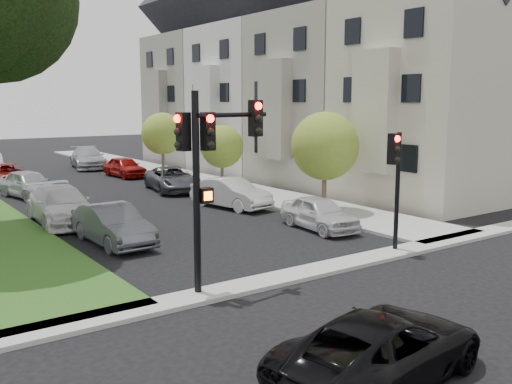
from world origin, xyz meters
TOP-DOWN VIEW (x-y plane):
  - ground at (0.00, 0.00)m, footprint 140.00×140.00m
  - sidewalk_right at (6.75, 24.00)m, footprint 3.50×44.00m
  - sidewalk_cross at (0.00, 2.00)m, footprint 60.00×1.00m
  - house_a at (12.45, 8.00)m, footprint 7.70×7.55m
  - house_b at (12.45, 15.50)m, footprint 7.70×7.55m
  - house_c at (12.45, 23.00)m, footprint 7.70×7.55m
  - house_d at (12.45, 30.50)m, footprint 7.70×7.55m
  - small_tree_a at (6.20, 8.53)m, footprint 3.02×3.02m
  - small_tree_b at (6.20, 17.12)m, footprint 2.44×2.44m
  - small_tree_c at (6.20, 24.64)m, footprint 2.81×2.81m
  - traffic_signal_main at (-3.39, 2.23)m, footprint 2.56×0.67m
  - traffic_signal_secondary at (3.55, 2.19)m, footprint 0.52×0.42m
  - car_cross_near at (-3.37, -3.64)m, footprint 4.89×2.87m
  - car_parked_0 at (3.87, 6.20)m, footprint 1.93×3.96m
  - car_parked_1 at (3.52, 12.03)m, footprint 2.28×4.46m
  - car_parked_2 at (3.60, 18.16)m, footprint 3.09×5.17m
  - car_parked_3 at (3.73, 25.30)m, footprint 1.88×4.04m
  - car_parked_4 at (3.44, 31.56)m, footprint 3.14×5.65m
  - car_parked_5 at (-3.58, 8.60)m, footprint 1.64×4.28m
  - car_parked_6 at (-3.99, 13.20)m, footprint 2.35×5.24m
  - car_parked_7 at (-3.50, 20.42)m, footprint 2.50×4.49m
  - car_parked_8 at (-3.52, 25.43)m, footprint 2.99×5.05m

SIDE VIEW (x-z plane):
  - ground at x=0.00m, z-range 0.00..0.00m
  - sidewalk_right at x=6.75m, z-range 0.00..0.12m
  - sidewalk_cross at x=0.00m, z-range 0.00..0.12m
  - car_cross_near at x=-3.37m, z-range 0.00..1.28m
  - car_parked_0 at x=3.87m, z-range 0.00..1.30m
  - car_parked_8 at x=-3.52m, z-range 0.00..1.32m
  - car_parked_3 at x=3.73m, z-range 0.00..1.34m
  - car_parked_2 at x=3.60m, z-range 0.00..1.34m
  - car_parked_5 at x=-3.58m, z-range 0.00..1.39m
  - car_parked_1 at x=3.52m, z-range 0.00..1.40m
  - car_parked_7 at x=-3.50m, z-range 0.00..1.44m
  - car_parked_6 at x=-3.99m, z-range 0.00..1.49m
  - car_parked_4 at x=3.44m, z-range 0.00..1.55m
  - small_tree_b at x=6.20m, z-range 0.60..4.26m
  - traffic_signal_secondary at x=3.55m, z-range 0.78..4.76m
  - small_tree_c at x=6.20m, z-range 0.70..4.91m
  - small_tree_a at x=6.20m, z-range 0.75..5.27m
  - traffic_signal_main at x=-3.39m, z-range 0.99..6.21m
  - house_a at x=12.45m, z-range -1.05..14.92m
  - house_b at x=12.45m, z-range -1.05..14.92m
  - house_c at x=12.45m, z-range -1.05..14.92m
  - house_d at x=12.45m, z-range -1.05..14.92m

